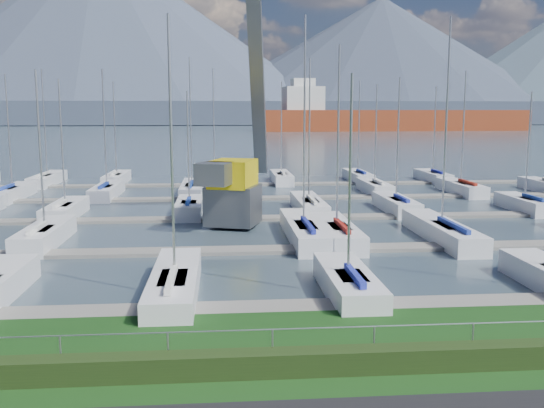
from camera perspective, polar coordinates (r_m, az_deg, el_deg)
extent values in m
cube|color=#3B4B56|center=(276.78, -4.35, 7.18)|extent=(800.00, 540.00, 0.20)
cube|color=#223513|center=(17.91, 3.44, -14.60)|extent=(80.00, 0.70, 0.70)
cylinder|color=#969A9E|center=(17.96, 3.28, -11.61)|extent=(80.00, 0.04, 0.04)
cube|color=#434E62|center=(346.67, -4.46, 8.56)|extent=(900.00, 80.00, 12.00)
cone|color=#424C60|center=(426.76, -15.82, 15.24)|extent=(340.00, 340.00, 115.00)
cone|color=#3B4456|center=(442.61, 10.19, 13.24)|extent=(300.00, 300.00, 85.00)
cube|color=slate|center=(24.05, 1.22, -9.82)|extent=(90.00, 1.60, 0.25)
cube|color=slate|center=(33.64, -0.57, -4.38)|extent=(90.00, 1.60, 0.25)
cube|color=gray|center=(43.41, -1.55, -1.37)|extent=(90.00, 1.60, 0.25)
cube|color=gray|center=(53.27, -2.17, 0.53)|extent=(90.00, 1.60, 0.25)
cube|color=gray|center=(63.17, -2.59, 1.83)|extent=(90.00, 1.60, 0.25)
cube|color=#56595E|center=(40.59, -3.68, -0.07)|extent=(4.03, 4.03, 2.60)
cube|color=yellow|center=(40.32, -3.70, 2.88)|extent=(3.52, 4.04, 1.80)
cube|color=#595B61|center=(44.93, -1.57, 15.00)|extent=(2.55, 11.25, 19.89)
cube|color=slate|center=(38.30, -5.44, 2.84)|extent=(2.58, 2.71, 1.40)
cube|color=maroon|center=(238.09, 11.42, 7.46)|extent=(102.86, 23.77, 10.00)
cube|color=silver|center=(228.69, 2.90, 9.45)|extent=(14.77, 14.77, 12.00)
cube|color=silver|center=(228.88, 2.91, 11.21)|extent=(8.44, 8.44, 4.00)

